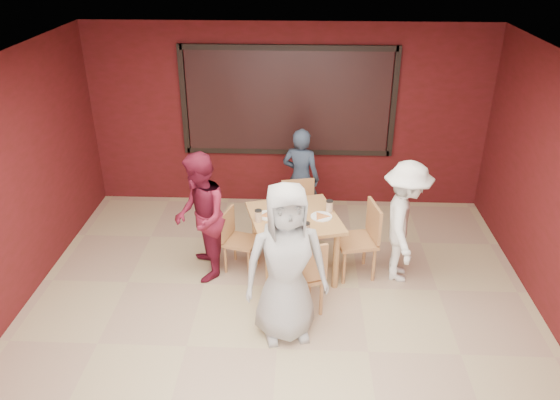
{
  "coord_description": "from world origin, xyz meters",
  "views": [
    {
      "loc": [
        0.23,
        -4.41,
        4.0
      ],
      "look_at": [
        -0.03,
        1.43,
        1.04
      ],
      "focal_mm": 35.0,
      "sensor_mm": 36.0,
      "label": 1
    }
  ],
  "objects_px": {
    "chair_left": "(236,237)",
    "diner_back": "(301,178)",
    "chair_front": "(303,273)",
    "diner_left": "(200,217)",
    "diner_front": "(286,263)",
    "dining_table": "(294,224)",
    "diner_right": "(405,222)",
    "chair_back": "(299,210)",
    "chair_right": "(363,236)"
  },
  "relations": [
    {
      "from": "diner_back",
      "to": "diner_left",
      "type": "bearing_deg",
      "value": 65.01
    },
    {
      "from": "chair_right",
      "to": "diner_front",
      "type": "height_order",
      "value": "diner_front"
    },
    {
      "from": "chair_right",
      "to": "diner_back",
      "type": "height_order",
      "value": "diner_back"
    },
    {
      "from": "dining_table",
      "to": "chair_left",
      "type": "xyz_separation_m",
      "value": [
        -0.74,
        0.09,
        -0.25
      ]
    },
    {
      "from": "dining_table",
      "to": "diner_back",
      "type": "xyz_separation_m",
      "value": [
        0.07,
        1.27,
        0.03
      ]
    },
    {
      "from": "chair_back",
      "to": "chair_left",
      "type": "height_order",
      "value": "chair_back"
    },
    {
      "from": "dining_table",
      "to": "diner_front",
      "type": "distance_m",
      "value": 1.17
    },
    {
      "from": "diner_back",
      "to": "diner_front",
      "type": "bearing_deg",
      "value": 103.93
    },
    {
      "from": "dining_table",
      "to": "chair_right",
      "type": "distance_m",
      "value": 0.87
    },
    {
      "from": "chair_left",
      "to": "chair_back",
      "type": "bearing_deg",
      "value": 37.93
    },
    {
      "from": "diner_back",
      "to": "diner_right",
      "type": "height_order",
      "value": "diner_right"
    },
    {
      "from": "chair_back",
      "to": "chair_right",
      "type": "relative_size",
      "value": 0.96
    },
    {
      "from": "chair_right",
      "to": "diner_front",
      "type": "bearing_deg",
      "value": -127.61
    },
    {
      "from": "dining_table",
      "to": "diner_left",
      "type": "distance_m",
      "value": 1.15
    },
    {
      "from": "diner_back",
      "to": "chair_right",
      "type": "bearing_deg",
      "value": 139.26
    },
    {
      "from": "chair_right",
      "to": "diner_back",
      "type": "xyz_separation_m",
      "value": [
        -0.78,
        1.24,
        0.2
      ]
    },
    {
      "from": "dining_table",
      "to": "diner_right",
      "type": "relative_size",
      "value": 0.82
    },
    {
      "from": "chair_front",
      "to": "diner_back",
      "type": "height_order",
      "value": "diner_back"
    },
    {
      "from": "diner_left",
      "to": "diner_right",
      "type": "relative_size",
      "value": 1.05
    },
    {
      "from": "dining_table",
      "to": "diner_right",
      "type": "height_order",
      "value": "diner_right"
    },
    {
      "from": "diner_back",
      "to": "diner_left",
      "type": "relative_size",
      "value": 0.92
    },
    {
      "from": "chair_back",
      "to": "diner_back",
      "type": "relative_size",
      "value": 0.62
    },
    {
      "from": "chair_front",
      "to": "chair_back",
      "type": "bearing_deg",
      "value": 92.18
    },
    {
      "from": "dining_table",
      "to": "chair_back",
      "type": "relative_size",
      "value": 1.37
    },
    {
      "from": "chair_left",
      "to": "diner_left",
      "type": "xyz_separation_m",
      "value": [
        -0.4,
        -0.17,
        0.36
      ]
    },
    {
      "from": "chair_front",
      "to": "diner_back",
      "type": "xyz_separation_m",
      "value": [
        -0.05,
        2.07,
        0.21
      ]
    },
    {
      "from": "chair_left",
      "to": "diner_right",
      "type": "height_order",
      "value": "diner_right"
    },
    {
      "from": "diner_left",
      "to": "diner_right",
      "type": "xyz_separation_m",
      "value": [
        2.48,
        0.06,
        -0.04
      ]
    },
    {
      "from": "chair_front",
      "to": "diner_right",
      "type": "xyz_separation_m",
      "value": [
        1.22,
        0.79,
        0.24
      ]
    },
    {
      "from": "diner_back",
      "to": "diner_right",
      "type": "bearing_deg",
      "value": 151.68
    },
    {
      "from": "chair_front",
      "to": "diner_left",
      "type": "height_order",
      "value": "diner_left"
    },
    {
      "from": "chair_left",
      "to": "diner_front",
      "type": "distance_m",
      "value": 1.48
    },
    {
      "from": "diner_front",
      "to": "diner_right",
      "type": "relative_size",
      "value": 1.15
    },
    {
      "from": "chair_left",
      "to": "diner_right",
      "type": "relative_size",
      "value": 0.52
    },
    {
      "from": "chair_right",
      "to": "chair_front",
      "type": "bearing_deg",
      "value": -131.46
    },
    {
      "from": "diner_front",
      "to": "diner_right",
      "type": "distance_m",
      "value": 1.81
    },
    {
      "from": "chair_left",
      "to": "chair_right",
      "type": "relative_size",
      "value": 0.84
    },
    {
      "from": "chair_front",
      "to": "chair_right",
      "type": "height_order",
      "value": "chair_right"
    },
    {
      "from": "chair_front",
      "to": "diner_front",
      "type": "distance_m",
      "value": 0.53
    },
    {
      "from": "chair_right",
      "to": "diner_left",
      "type": "xyz_separation_m",
      "value": [
        -1.99,
        -0.1,
        0.27
      ]
    },
    {
      "from": "diner_left",
      "to": "dining_table",
      "type": "bearing_deg",
      "value": 80.28
    },
    {
      "from": "chair_left",
      "to": "diner_back",
      "type": "xyz_separation_m",
      "value": [
        0.81,
        1.18,
        0.29
      ]
    },
    {
      "from": "chair_left",
      "to": "diner_front",
      "type": "xyz_separation_m",
      "value": [
        0.68,
        -1.25,
        0.44
      ]
    },
    {
      "from": "diner_back",
      "to": "dining_table",
      "type": "bearing_deg",
      "value": 103.99
    },
    {
      "from": "diner_back",
      "to": "diner_right",
      "type": "relative_size",
      "value": 0.96
    },
    {
      "from": "diner_front",
      "to": "diner_back",
      "type": "xyz_separation_m",
      "value": [
        0.13,
        2.43,
        -0.15
      ]
    },
    {
      "from": "diner_back",
      "to": "diner_right",
      "type": "xyz_separation_m",
      "value": [
        1.27,
        -1.28,
        0.03
      ]
    },
    {
      "from": "chair_back",
      "to": "diner_back",
      "type": "height_order",
      "value": "diner_back"
    },
    {
      "from": "chair_front",
      "to": "diner_right",
      "type": "relative_size",
      "value": 0.61
    },
    {
      "from": "chair_front",
      "to": "diner_left",
      "type": "relative_size",
      "value": 0.58
    }
  ]
}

